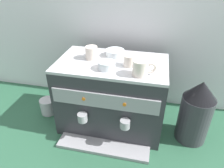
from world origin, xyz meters
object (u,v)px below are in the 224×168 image
Objects in this scene: espresso_machine at (112,95)px; coffee_grinder at (196,112)px; ceramic_cup_2 at (141,68)px; milk_pitcher at (48,106)px; ceramic_bowl_0 at (116,53)px; ceramic_cup_1 at (130,61)px; ceramic_bowl_1 at (107,65)px; ceramic_cup_0 at (92,52)px.

coffee_grinder is at bearing -3.52° from espresso_machine.
espresso_machine reaches higher than coffee_grinder.
ceramic_cup_2 is 0.80m from milk_pitcher.
ceramic_cup_1 is at bearing -47.47° from ceramic_bowl_0.
espresso_machine is 5.76× the size of milk_pitcher.
ceramic_bowl_1 reaches higher than espresso_machine.
ceramic_bowl_0 reaches higher than coffee_grinder.
coffee_grinder is (0.33, 0.08, -0.29)m from ceramic_cup_2.
ceramic_bowl_1 is (-0.19, 0.03, -0.02)m from ceramic_cup_2.
ceramic_cup_0 is at bearing 174.68° from coffee_grinder.
ceramic_cup_0 is 1.02× the size of milk_pitcher.
ceramic_cup_1 is (0.24, -0.05, -0.01)m from ceramic_cup_0.
espresso_machine is at bearing 83.92° from ceramic_bowl_1.
espresso_machine is 0.27m from ceramic_bowl_0.
espresso_machine reaches higher than milk_pitcher.
ceramic_cup_1 is at bearing -11.25° from espresso_machine.
espresso_machine is at bearing 147.10° from ceramic_cup_2.
ceramic_cup_0 is 0.71m from coffee_grinder.
ceramic_cup_0 is at bearing 154.92° from ceramic_cup_2.
ceramic_cup_2 is at bearing -9.21° from ceramic_bowl_1.
coffee_grinder is (0.51, -0.03, -0.02)m from espresso_machine.
ceramic_cup_0 reaches higher than ceramic_bowl_1.
ceramic_cup_0 is 1.20× the size of ceramic_cup_1.
espresso_machine is 6.81× the size of ceramic_cup_1.
ceramic_bowl_1 reaches higher than ceramic_bowl_0.
ceramic_cup_2 reaches higher than ceramic_bowl_1.
ceramic_bowl_1 is at bearing -151.47° from ceramic_cup_1.
ceramic_bowl_1 is at bearing -94.27° from ceramic_bowl_0.
ceramic_cup_1 is at bearing 178.58° from coffee_grinder.
ceramic_bowl_0 is (0.00, 0.09, 0.25)m from espresso_machine.
ceramic_cup_1 is 0.77× the size of ceramic_cup_2.
ceramic_bowl_1 is at bearing -43.53° from ceramic_cup_0.
ceramic_cup_0 is 0.24m from ceramic_cup_1.
milk_pitcher is (-0.48, -0.09, -0.42)m from ceramic_bowl_0.
milk_pitcher is at bearing 178.28° from coffee_grinder.
ceramic_cup_2 is at bearing -32.90° from espresso_machine.
ceramic_cup_1 is 0.12m from ceramic_cup_2.
ceramic_cup_2 reaches higher than ceramic_cup_1.
milk_pitcher is (-0.46, 0.08, -0.42)m from ceramic_bowl_1.
ceramic_bowl_1 is at bearing 170.79° from ceramic_cup_2.
ceramic_cup_1 is 1.02× the size of ceramic_bowl_1.
coffee_grinder is at bearing 5.88° from ceramic_bowl_1.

